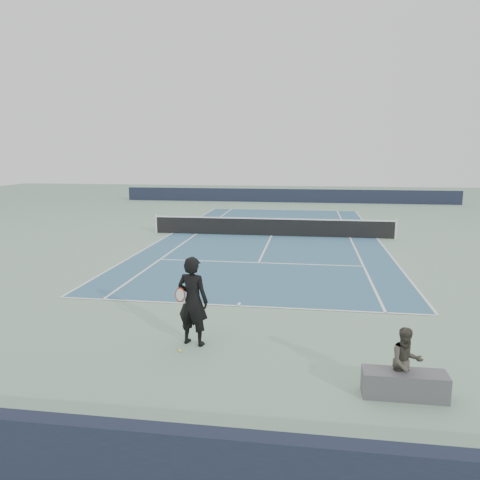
# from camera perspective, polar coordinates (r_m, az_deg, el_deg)

# --- Properties ---
(ground) EXTENTS (80.00, 80.00, 0.00)m
(ground) POSITION_cam_1_polar(r_m,az_deg,el_deg) (25.08, 3.85, 0.51)
(ground) COLOR gray
(court_surface) EXTENTS (10.97, 23.77, 0.01)m
(court_surface) POSITION_cam_1_polar(r_m,az_deg,el_deg) (25.08, 3.85, 0.52)
(court_surface) COLOR #335F7A
(court_surface) RESTS_ON ground
(tennis_net) EXTENTS (12.90, 0.10, 1.07)m
(tennis_net) POSITION_cam_1_polar(r_m,az_deg,el_deg) (25.00, 3.87, 1.65)
(tennis_net) COLOR silver
(tennis_net) RESTS_ON ground
(windscreen_far) EXTENTS (30.00, 0.25, 1.20)m
(windscreen_far) POSITION_cam_1_polar(r_m,az_deg,el_deg) (42.72, 5.80, 5.40)
(windscreen_far) COLOR black
(windscreen_far) RESTS_ON ground
(windscreen_near) EXTENTS (30.00, 0.25, 1.20)m
(windscreen_near) POSITION_cam_1_polar(r_m,az_deg,el_deg) (6.33, -12.39, -25.82)
(windscreen_near) COLOR black
(windscreen_near) RESTS_ON ground
(tennis_player) EXTENTS (0.90, 0.74, 2.07)m
(tennis_player) POSITION_cam_1_polar(r_m,az_deg,el_deg) (10.76, -5.79, -7.39)
(tennis_player) COLOR black
(tennis_player) RESTS_ON ground
(tennis_ball) EXTENTS (0.07, 0.07, 0.07)m
(tennis_ball) POSITION_cam_1_polar(r_m,az_deg,el_deg) (10.72, -7.34, -13.23)
(tennis_ball) COLOR yellow
(tennis_ball) RESTS_ON ground
(spectator_bench) EXTENTS (1.56, 0.80, 1.30)m
(spectator_bench) POSITION_cam_1_polar(r_m,az_deg,el_deg) (9.19, 19.48, -15.00)
(spectator_bench) COLOR #515055
(spectator_bench) RESTS_ON ground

